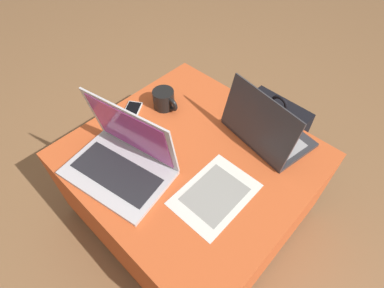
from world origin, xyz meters
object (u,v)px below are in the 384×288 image
(laptop_near, at_px, (122,159))
(laptop_far, at_px, (265,129))
(coffee_mug, at_px, (164,100))
(cell_phone, at_px, (131,112))
(backpack, at_px, (271,133))
(paper_sheet, at_px, (215,194))

(laptop_near, relative_size, laptop_far, 1.14)
(laptop_near, height_order, laptop_far, laptop_near)
(laptop_far, relative_size, coffee_mug, 2.82)
(cell_phone, bearing_deg, laptop_near, 103.97)
(coffee_mug, bearing_deg, backpack, 52.17)
(cell_phone, xyz_separation_m, backpack, (0.42, 0.57, -0.28))
(paper_sheet, bearing_deg, backpack, 100.29)
(laptop_near, xyz_separation_m, cell_phone, (-0.21, 0.21, -0.05))
(laptop_near, bearing_deg, cell_phone, 125.58)
(laptop_far, distance_m, coffee_mug, 0.45)
(cell_phone, relative_size, paper_sheet, 0.49)
(laptop_far, bearing_deg, laptop_near, 69.41)
(cell_phone, relative_size, coffee_mug, 1.12)
(cell_phone, bearing_deg, backpack, -158.59)
(laptop_near, bearing_deg, paper_sheet, 13.75)
(cell_phone, height_order, coffee_mug, coffee_mug)
(coffee_mug, bearing_deg, cell_phone, -121.62)
(laptop_near, relative_size, paper_sheet, 1.41)
(laptop_near, relative_size, backpack, 0.93)
(cell_phone, height_order, backpack, cell_phone)
(paper_sheet, bearing_deg, cell_phone, 173.04)
(laptop_near, xyz_separation_m, coffee_mug, (-0.14, 0.34, -0.01))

